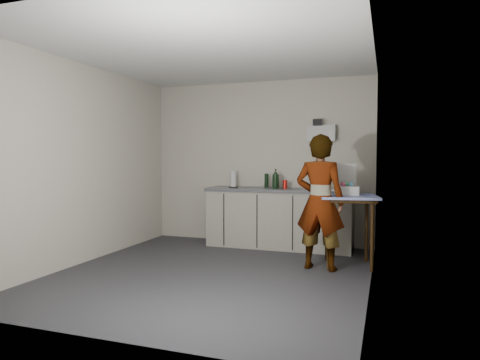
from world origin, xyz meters
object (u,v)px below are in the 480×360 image
(bakery_box, at_px, (346,188))
(kitchen_counter, at_px, (279,220))
(standing_man, at_px, (320,202))
(soap_bottle, at_px, (276,179))
(side_table, at_px, (349,204))
(paper_towel, at_px, (233,180))
(soda_can, at_px, (285,184))
(dark_bottle, at_px, (266,181))
(dish_rack, at_px, (323,185))

(bakery_box, bearing_deg, kitchen_counter, 131.59)
(standing_man, xyz_separation_m, soap_bottle, (-0.82, 1.03, 0.23))
(side_table, height_order, paper_towel, paper_towel)
(standing_man, relative_size, soda_can, 13.02)
(dark_bottle, bearing_deg, side_table, -33.36)
(soap_bottle, bearing_deg, dish_rack, 3.44)
(dish_rack, xyz_separation_m, bakery_box, (0.40, -0.75, 0.02))
(dark_bottle, height_order, bakery_box, bakery_box)
(dark_bottle, height_order, dish_rack, dish_rack)
(kitchen_counter, relative_size, bakery_box, 5.62)
(side_table, bearing_deg, paper_towel, 147.18)
(soda_can, bearing_deg, side_table, -38.65)
(soap_bottle, xyz_separation_m, dish_rack, (0.71, 0.04, -0.09))
(dark_bottle, bearing_deg, soda_can, -11.07)
(soap_bottle, relative_size, paper_towel, 1.14)
(kitchen_counter, xyz_separation_m, standing_man, (0.78, -1.09, 0.41))
(kitchen_counter, xyz_separation_m, soap_bottle, (-0.05, -0.06, 0.63))
(standing_man, distance_m, dark_bottle, 1.54)
(soda_can, xyz_separation_m, bakery_box, (0.98, -0.77, 0.02))
(standing_man, xyz_separation_m, soda_can, (-0.69, 1.09, 0.14))
(kitchen_counter, xyz_separation_m, dark_bottle, (-0.22, 0.06, 0.59))
(dark_bottle, height_order, paper_towel, paper_towel)
(soda_can, xyz_separation_m, paper_towel, (-0.82, -0.05, 0.06))
(kitchen_counter, bearing_deg, dark_bottle, 164.43)
(dark_bottle, bearing_deg, kitchen_counter, -15.57)
(kitchen_counter, height_order, side_table, kitchen_counter)
(soda_can, bearing_deg, dark_bottle, 168.93)
(soap_bottle, relative_size, dish_rack, 0.78)
(kitchen_counter, relative_size, dark_bottle, 10.16)
(paper_towel, xyz_separation_m, dish_rack, (1.39, 0.02, -0.06))
(side_table, height_order, standing_man, standing_man)
(paper_towel, height_order, bakery_box, bakery_box)
(kitchen_counter, relative_size, soda_can, 17.54)
(side_table, xyz_separation_m, dish_rack, (-0.44, 0.79, 0.18))
(soda_can, height_order, bakery_box, bakery_box)
(bakery_box, bearing_deg, standing_man, -143.71)
(dish_rack, bearing_deg, side_table, -60.97)
(dark_bottle, relative_size, paper_towel, 0.84)
(dish_rack, height_order, bakery_box, bakery_box)
(kitchen_counter, bearing_deg, side_table, -36.33)
(soda_can, distance_m, dish_rack, 0.58)
(soap_bottle, xyz_separation_m, paper_towel, (-0.69, 0.02, -0.02))
(bakery_box, bearing_deg, side_table, -58.75)
(soap_bottle, relative_size, soda_can, 2.34)
(kitchen_counter, relative_size, dish_rack, 5.83)
(standing_man, height_order, soda_can, standing_man)
(standing_man, bearing_deg, dish_rack, -77.23)
(standing_man, bearing_deg, soda_can, -51.08)
(kitchen_counter, bearing_deg, standing_man, -54.51)
(kitchen_counter, height_order, bakery_box, bakery_box)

